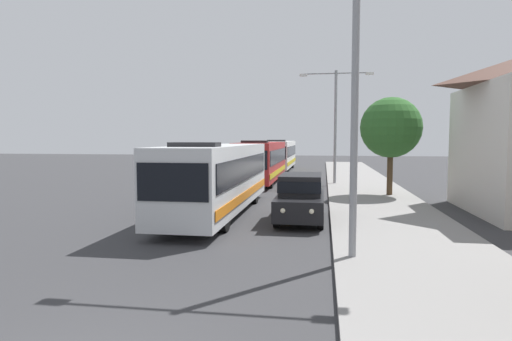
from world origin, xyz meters
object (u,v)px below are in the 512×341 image
Objects in this scene: streetlamp_near at (355,80)px; bus_middle at (280,154)px; bus_second_in_line at (262,160)px; roadside_tree at (391,128)px; white_suv at (301,196)px; streetlamp_mid at (336,115)px; bus_lead at (218,176)px.

bus_middle is at bearing 99.09° from streetlamp_near.
bus_second_in_line is 10.97m from roadside_tree.
streetlamp_mid is (1.70, 13.88, 3.98)m from white_suv.
bus_second_in_line is 21.13m from streetlamp_near.
roadside_tree is at bearing -67.79° from bus_middle.
streetlamp_near is 13.73m from roadside_tree.
bus_lead is 1.54× the size of streetlamp_near.
roadside_tree reaches higher than bus_lead.
roadside_tree is (8.32, -6.79, 2.26)m from bus_second_in_line.
bus_lead is 27.06m from bus_middle.
streetlamp_near is at bearing -102.31° from roadside_tree.
roadside_tree is (2.92, 13.38, -0.95)m from streetlamp_near.
streetlamp_mid is at bearing 90.00° from streetlamp_near.
streetlamp_mid is at bearing 83.02° from white_suv.
bus_lead is 3.92m from white_suv.
bus_second_in_line is 13.58m from bus_middle.
streetlamp_mid is (-0.00, 19.43, 0.12)m from streetlamp_near.
bus_lead is 1.47× the size of streetlamp_mid.
bus_second_in_line is (-0.00, 13.48, -0.00)m from bus_lead.
roadside_tree is (8.32, -20.37, 2.26)m from bus_middle.
streetlamp_mid is at bearing -7.81° from bus_second_in_line.
roadside_tree is at bearing -64.26° from streetlamp_mid.
roadside_tree is at bearing 59.46° from white_suv.
bus_second_in_line is 6.38m from streetlamp_mid.
bus_middle is 1.55× the size of streetlamp_near.
bus_lead is at bearing -90.00° from bus_second_in_line.
bus_middle is 2.14× the size of roadside_tree.
streetlamp_near is (5.40, -33.75, 3.20)m from bus_middle.
white_suv is 9.54m from roadside_tree.
roadside_tree is at bearing 77.69° from streetlamp_near.
bus_lead reaches higher than white_suv.
bus_lead is 1.04× the size of bus_second_in_line.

